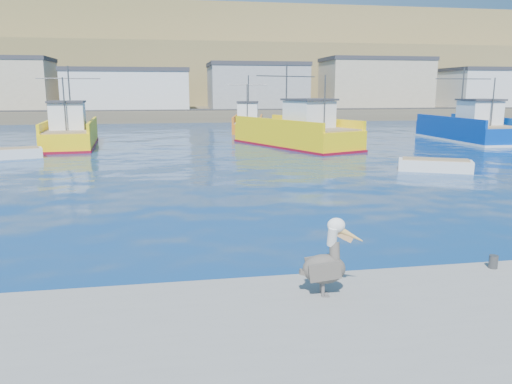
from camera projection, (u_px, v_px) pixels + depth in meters
ground at (320, 250)px, 14.17m from camera, size 260.00×260.00×0.00m
dock_bollards at (394, 268)px, 10.86m from camera, size 36.20×0.20×0.30m
far_shore at (184, 71)px, 117.75m from camera, size 200.00×81.00×24.00m
trawler_yellow_a at (71, 134)px, 40.07m from camera, size 4.97×11.13×6.46m
trawler_yellow_b at (297, 133)px, 39.88m from camera, size 8.61×12.85×6.63m
trawler_blue at (468, 129)px, 44.43m from camera, size 5.47×11.40×6.53m
boat_orange at (248, 123)px, 53.91m from camera, size 4.52×8.41×6.04m
skiff_left at (10, 154)px, 32.98m from camera, size 4.23×2.47×0.87m
skiff_mid at (435, 166)px, 27.87m from camera, size 4.11×2.95×0.85m
pelican at (326, 262)px, 9.70m from camera, size 1.27×0.60×1.56m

